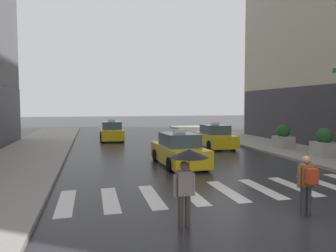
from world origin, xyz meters
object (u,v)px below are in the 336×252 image
Objects in this scene: taxi_third at (112,132)px; pedestrian_with_umbrella at (187,167)px; taxi_second at (214,137)px; planter_mid_block at (283,137)px; pedestrian_with_backpack at (307,181)px; planter_near_corner at (324,143)px; taxi_lead at (179,151)px.

taxi_third is 2.35× the size of pedestrian_with_umbrella.
pedestrian_with_umbrella reaches higher than taxi_second.
taxi_third is 14.00m from planter_mid_block.
pedestrian_with_umbrella is 1.21× the size of planter_mid_block.
planter_near_corner is (7.08, 7.61, -0.10)m from pedestrian_with_backpack.
planter_near_corner is (8.45, -0.22, 0.15)m from taxi_lead.
taxi_third is at bearing 140.40° from planter_mid_block.
taxi_third is (-2.55, 12.23, 0.00)m from taxi_lead.
planter_near_corner reaches higher than pedestrian_with_backpack.
pedestrian_with_backpack is 1.03× the size of planter_near_corner.
pedestrian_with_umbrella reaches higher than planter_near_corner.
taxi_second is 7.28m from planter_near_corner.
taxi_lead is at bearing -78.22° from taxi_third.
taxi_lead is 12.49m from taxi_third.
taxi_lead reaches higher than planter_mid_block.
planter_near_corner is at bearing -48.53° from taxi_third.
planter_near_corner and planter_mid_block have the same top height.
pedestrian_with_backpack is (1.37, -7.83, 0.25)m from taxi_lead.
planter_near_corner is at bearing 35.94° from pedestrian_with_umbrella.
planter_mid_block is (8.24, 3.30, 0.15)m from taxi_lead.
taxi_second is 2.77× the size of pedestrian_with_backpack.
taxi_second is (4.33, 5.79, 0.00)m from taxi_lead.
taxi_second reaches higher than planter_near_corner.
taxi_third is 2.85× the size of planter_near_corner.
taxi_lead is 8.10m from pedestrian_with_umbrella.
pedestrian_with_umbrella reaches higher than taxi_lead.
taxi_third is 2.85× the size of planter_mid_block.
planter_near_corner is at bearing -55.55° from taxi_second.
taxi_second reaches higher than pedestrian_with_backpack.
taxi_lead is 8.45m from planter_near_corner.
planter_mid_block is at bearing -32.43° from taxi_second.
taxi_second is 15.02m from pedestrian_with_umbrella.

